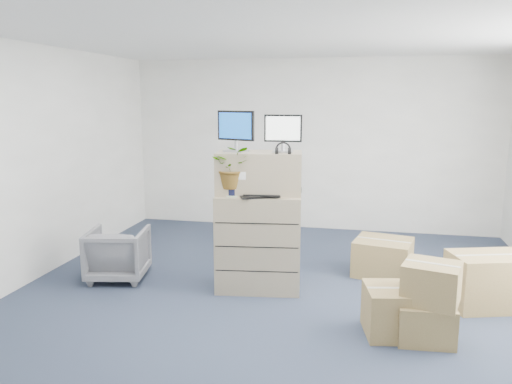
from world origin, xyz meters
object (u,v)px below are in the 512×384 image
monitor_left (236,129)px  keyboard (261,196)px  water_bottle (263,181)px  filing_cabinet_lower (259,242)px  potted_plant (232,173)px  monitor_right (283,131)px  office_chair (118,251)px

monitor_left → keyboard: size_ratio=1.01×
monitor_left → water_bottle: size_ratio=1.49×
filing_cabinet_lower → monitor_left: (-0.26, 0.01, 1.28)m
potted_plant → keyboard: bearing=-2.3°
monitor_right → office_chair: monitor_right is taller
monitor_right → water_bottle: (-0.21, -0.06, -0.55)m
monitor_left → water_bottle: 0.65m
water_bottle → potted_plant: bearing=-152.7°
monitor_left → office_chair: (-1.46, -0.08, -1.49)m
monitor_left → office_chair: monitor_left is taller
monitor_right → office_chair: bearing=-177.6°
monitor_right → potted_plant: size_ratio=0.77×
potted_plant → office_chair: size_ratio=0.79×
filing_cabinet_lower → water_bottle: size_ratio=3.61×
monitor_left → water_bottle: (0.31, 0.01, -0.57)m
water_bottle → potted_plant: potted_plant is taller
monitor_left → potted_plant: (-0.00, -0.15, -0.47)m
water_bottle → potted_plant: 0.37m
keyboard → potted_plant: bearing=151.3°
filing_cabinet_lower → monitor_right: 1.28m
monitor_right → keyboard: 0.76m
monitor_left → monitor_right: 0.52m
monitor_left → office_chair: bearing=-158.9°
filing_cabinet_lower → water_bottle: 0.71m
filing_cabinet_lower → monitor_right: bearing=9.3°
keyboard → water_bottle: water_bottle is taller
monitor_right → potted_plant: monitor_right is taller
keyboard → water_bottle: size_ratio=1.47×
filing_cabinet_lower → keyboard: 0.59m
water_bottle → potted_plant: (-0.31, -0.16, 0.10)m
potted_plant → monitor_left: bearing=89.1°
filing_cabinet_lower → water_bottle: water_bottle is taller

